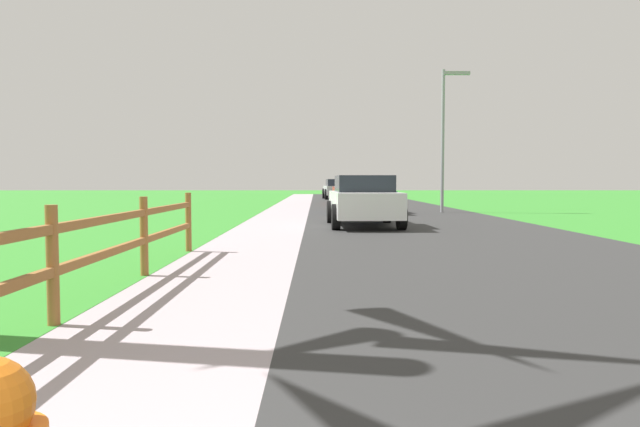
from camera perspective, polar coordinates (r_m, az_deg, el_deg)
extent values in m
plane|color=#34872B|center=(24.53, -1.11, 0.09)|extent=(120.00, 120.00, 0.00)
cube|color=#2F2F2F|center=(26.72, 6.47, 0.33)|extent=(7.00, 66.00, 0.01)
cube|color=#A89AA0|center=(26.74, -7.49, 0.32)|extent=(6.00, 66.00, 0.01)
cube|color=#34872B|center=(26.97, -10.66, 0.32)|extent=(5.00, 66.00, 0.00)
cylinder|color=#925E2E|center=(5.85, -24.53, -4.62)|extent=(0.11, 0.11, 1.10)
cylinder|color=#925E2E|center=(8.48, -16.72, -2.14)|extent=(0.11, 0.11, 1.10)
cylinder|color=#925E2E|center=(11.21, -12.66, -0.83)|extent=(0.11, 0.11, 1.10)
cube|color=#925E2E|center=(5.86, -24.52, -5.16)|extent=(0.07, 11.27, 0.09)
cube|color=#925E2E|center=(5.82, -24.61, -1.40)|extent=(0.07, 11.27, 0.09)
cube|color=white|center=(17.20, 4.24, 0.94)|extent=(1.91, 4.40, 0.71)
cube|color=#1E232B|center=(17.16, 4.26, 2.91)|extent=(1.63, 2.15, 0.47)
cylinder|color=black|center=(16.01, 7.93, -0.33)|extent=(0.24, 0.71, 0.70)
cylinder|color=black|center=(15.80, 1.55, -0.34)|extent=(0.24, 0.71, 0.70)
cylinder|color=black|center=(18.67, 6.50, 0.18)|extent=(0.24, 0.71, 0.70)
cylinder|color=black|center=(18.49, 1.04, 0.17)|extent=(0.24, 0.71, 0.70)
cube|color=navy|center=(24.79, 4.40, 1.51)|extent=(2.08, 4.97, 0.64)
cube|color=#1E232B|center=(24.87, 4.38, 2.85)|extent=(1.69, 2.29, 0.52)
cylinder|color=black|center=(23.46, 7.07, 0.75)|extent=(0.26, 0.69, 0.68)
cylinder|color=black|center=(23.19, 2.80, 0.74)|extent=(0.26, 0.69, 0.68)
cylinder|color=black|center=(26.42, 5.81, 1.02)|extent=(0.26, 0.69, 0.68)
cylinder|color=black|center=(26.18, 2.01, 1.02)|extent=(0.26, 0.69, 0.68)
cube|color=maroon|center=(34.43, 3.07, 2.04)|extent=(2.12, 4.54, 0.67)
cube|color=#1E232B|center=(34.18, 3.11, 3.10)|extent=(1.79, 1.95, 0.60)
cylinder|color=black|center=(33.17, 4.98, 1.51)|extent=(0.25, 0.74, 0.73)
cylinder|color=black|center=(32.97, 1.62, 1.51)|extent=(0.25, 0.74, 0.73)
cylinder|color=black|center=(35.92, 4.40, 1.63)|extent=(0.25, 0.74, 0.73)
cylinder|color=black|center=(35.73, 1.29, 1.64)|extent=(0.25, 0.74, 0.73)
cube|color=#B7BABF|center=(43.31, 1.76, 2.27)|extent=(2.14, 4.63, 0.65)
cube|color=#1E232B|center=(43.14, 1.78, 3.03)|extent=(1.80, 2.38, 0.49)
cylinder|color=black|center=(42.01, 3.23, 1.88)|extent=(0.26, 0.77, 0.76)
cylinder|color=black|center=(41.84, 0.62, 1.88)|extent=(0.26, 0.77, 0.76)
cylinder|color=black|center=(44.81, 2.82, 1.96)|extent=(0.26, 0.77, 0.76)
cylinder|color=black|center=(44.65, 0.38, 1.96)|extent=(0.26, 0.77, 0.76)
cylinder|color=gray|center=(25.33, 11.83, 6.87)|extent=(0.14, 0.14, 5.97)
cube|color=#999999|center=(25.79, 13.13, 13.13)|extent=(1.10, 0.20, 0.14)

